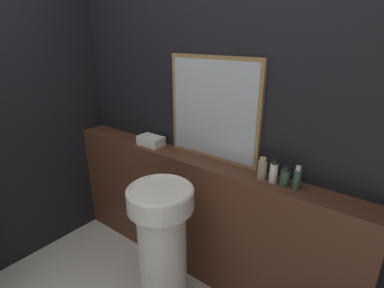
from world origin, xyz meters
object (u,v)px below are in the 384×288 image
at_px(mirror, 213,110).
at_px(towel_stack, 151,141).
at_px(body_wash_bottle, 297,179).
at_px(lotion_bottle, 285,177).
at_px(shampoo_bottle, 262,169).
at_px(pedestal_sink, 162,244).
at_px(conditioner_bottle, 274,172).

height_order(mirror, towel_stack, mirror).
bearing_deg(towel_stack, body_wash_bottle, 0.00).
bearing_deg(lotion_bottle, shampoo_bottle, 180.00).
bearing_deg(pedestal_sink, shampoo_bottle, 42.38).
distance_m(towel_stack, body_wash_bottle, 1.14).
bearing_deg(shampoo_bottle, body_wash_bottle, 0.00).
height_order(mirror, body_wash_bottle, mirror).
xyz_separation_m(pedestal_sink, conditioner_bottle, (0.52, 0.41, 0.51)).
bearing_deg(conditioner_bottle, towel_stack, 180.00).
bearing_deg(body_wash_bottle, conditioner_bottle, -180.00).
height_order(conditioner_bottle, body_wash_bottle, body_wash_bottle).
xyz_separation_m(pedestal_sink, towel_stack, (-0.48, 0.41, 0.48)).
bearing_deg(shampoo_bottle, towel_stack, 180.00).
bearing_deg(shampoo_bottle, lotion_bottle, 0.00).
relative_size(pedestal_sink, conditioner_bottle, 6.50).
relative_size(mirror, lotion_bottle, 6.02).
bearing_deg(body_wash_bottle, shampoo_bottle, -180.00).
relative_size(pedestal_sink, shampoo_bottle, 6.69).
height_order(mirror, lotion_bottle, mirror).
distance_m(mirror, lotion_bottle, 0.63).
bearing_deg(body_wash_bottle, towel_stack, -180.00).
xyz_separation_m(mirror, lotion_bottle, (0.55, -0.08, -0.29)).
height_order(pedestal_sink, body_wash_bottle, body_wash_bottle).
xyz_separation_m(pedestal_sink, lotion_bottle, (0.59, 0.41, 0.50)).
bearing_deg(conditioner_bottle, body_wash_bottle, 0.00).
bearing_deg(body_wash_bottle, mirror, 172.55).
distance_m(towel_stack, conditioner_bottle, 1.01).
xyz_separation_m(mirror, towel_stack, (-0.52, -0.08, -0.31)).
distance_m(pedestal_sink, lotion_bottle, 0.88).
height_order(pedestal_sink, shampoo_bottle, shampoo_bottle).
bearing_deg(lotion_bottle, body_wash_bottle, 0.00).
bearing_deg(lotion_bottle, mirror, 171.65).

